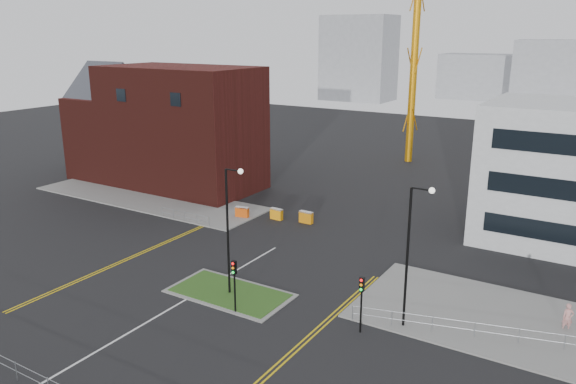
# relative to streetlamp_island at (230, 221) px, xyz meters

# --- Properties ---
(ground) EXTENTS (200.00, 200.00, 0.00)m
(ground) POSITION_rel_streetlamp_island_xyz_m (-2.22, -8.00, -5.41)
(ground) COLOR black
(ground) RESTS_ON ground
(pavement_left) EXTENTS (28.00, 8.00, 0.12)m
(pavement_left) POSITION_rel_streetlamp_island_xyz_m (-22.22, 14.00, -5.35)
(pavement_left) COLOR slate
(pavement_left) RESTS_ON ground
(pavement_right) EXTENTS (24.00, 10.00, 0.12)m
(pavement_right) POSITION_rel_streetlamp_island_xyz_m (19.78, 6.00, -5.35)
(pavement_right) COLOR slate
(pavement_right) RESTS_ON ground
(island_kerb) EXTENTS (8.60, 4.60, 0.08)m
(island_kerb) POSITION_rel_streetlamp_island_xyz_m (-0.22, 0.00, -5.37)
(island_kerb) COLOR slate
(island_kerb) RESTS_ON ground
(grass_island) EXTENTS (8.00, 4.00, 0.12)m
(grass_island) POSITION_rel_streetlamp_island_xyz_m (-0.22, 0.00, -5.35)
(grass_island) COLOR #264918
(grass_island) RESTS_ON ground
(brick_building) EXTENTS (24.20, 10.07, 14.24)m
(brick_building) POSITION_rel_streetlamp_island_xyz_m (-25.19, 20.00, 1.44)
(brick_building) COLOR #401410
(brick_building) RESTS_ON ground
(streetlamp_island) EXTENTS (1.46, 0.36, 9.18)m
(streetlamp_island) POSITION_rel_streetlamp_island_xyz_m (0.00, 0.00, 0.00)
(streetlamp_island) COLOR black
(streetlamp_island) RESTS_ON ground
(streetlamp_right_near) EXTENTS (1.46, 0.36, 9.18)m
(streetlamp_right_near) POSITION_rel_streetlamp_island_xyz_m (12.00, 2.00, 0.00)
(streetlamp_right_near) COLOR black
(streetlamp_right_near) RESTS_ON ground
(traffic_light_island) EXTENTS (0.28, 0.33, 3.65)m
(traffic_light_island) POSITION_rel_streetlamp_island_xyz_m (1.78, -2.02, -2.85)
(traffic_light_island) COLOR black
(traffic_light_island) RESTS_ON ground
(traffic_light_right) EXTENTS (0.28, 0.33, 3.65)m
(traffic_light_right) POSITION_rel_streetlamp_island_xyz_m (9.78, -0.02, -2.85)
(traffic_light_right) COLOR black
(traffic_light_right) RESTS_ON ground
(railing_front) EXTENTS (24.05, 0.05, 1.10)m
(railing_front) POSITION_rel_streetlamp_island_xyz_m (-2.22, -14.00, -4.63)
(railing_front) COLOR gray
(railing_front) RESTS_ON ground
(railing_left) EXTENTS (6.05, 0.05, 1.10)m
(railing_left) POSITION_rel_streetlamp_island_xyz_m (-13.22, 10.00, -4.67)
(railing_left) COLOR gray
(railing_left) RESTS_ON ground
(railing_right) EXTENTS (19.05, 5.05, 1.10)m
(railing_right) POSITION_rel_streetlamp_island_xyz_m (18.28, 3.50, -4.63)
(railing_right) COLOR gray
(railing_right) RESTS_ON ground
(centre_line) EXTENTS (0.15, 30.00, 0.01)m
(centre_line) POSITION_rel_streetlamp_island_xyz_m (-2.22, -6.00, -5.41)
(centre_line) COLOR silver
(centre_line) RESTS_ON ground
(yellow_left_a) EXTENTS (0.12, 24.00, 0.01)m
(yellow_left_a) POSITION_rel_streetlamp_island_xyz_m (-11.22, 2.00, -5.41)
(yellow_left_a) COLOR gold
(yellow_left_a) RESTS_ON ground
(yellow_left_b) EXTENTS (0.12, 24.00, 0.01)m
(yellow_left_b) POSITION_rel_streetlamp_island_xyz_m (-10.92, 2.00, -5.41)
(yellow_left_b) COLOR gold
(yellow_left_b) RESTS_ON ground
(yellow_right_a) EXTENTS (0.12, 20.00, 0.01)m
(yellow_right_a) POSITION_rel_streetlamp_island_xyz_m (7.28, -2.00, -5.41)
(yellow_right_a) COLOR gold
(yellow_right_a) RESTS_ON ground
(yellow_right_b) EXTENTS (0.12, 20.00, 0.01)m
(yellow_right_b) POSITION_rel_streetlamp_island_xyz_m (7.58, -2.00, -5.41)
(yellow_right_b) COLOR gold
(yellow_right_b) RESTS_ON ground
(skyline_a) EXTENTS (18.00, 12.00, 22.00)m
(skyline_a) POSITION_rel_streetlamp_island_xyz_m (-42.22, 112.00, 5.59)
(skyline_a) COLOR gray
(skyline_a) RESTS_ON ground
(skyline_b) EXTENTS (24.00, 12.00, 16.00)m
(skyline_b) POSITION_rel_streetlamp_island_xyz_m (7.78, 122.00, 2.59)
(skyline_b) COLOR gray
(skyline_b) RESTS_ON ground
(skyline_d) EXTENTS (30.00, 12.00, 12.00)m
(skyline_d) POSITION_rel_streetlamp_island_xyz_m (-10.22, 132.00, 0.59)
(skyline_d) COLOR gray
(skyline_d) RESTS_ON ground
(pedestrian) EXTENTS (0.78, 0.67, 1.80)m
(pedestrian) POSITION_rel_streetlamp_island_xyz_m (20.50, 6.78, -4.51)
(pedestrian) COLOR #D38D88
(pedestrian) RESTS_ON ground
(barrier_left) EXTENTS (1.41, 0.68, 1.14)m
(barrier_left) POSITION_rel_streetlamp_island_xyz_m (-9.34, 14.00, -4.80)
(barrier_left) COLOR #D84C0C
(barrier_left) RESTS_ON ground
(barrier_mid) EXTENTS (1.34, 0.55, 1.10)m
(barrier_mid) POSITION_rel_streetlamp_island_xyz_m (-6.22, 15.42, -4.82)
(barrier_mid) COLOR #FF9C0E
(barrier_mid) RESTS_ON ground
(barrier_right) EXTENTS (1.38, 0.50, 1.15)m
(barrier_right) POSITION_rel_streetlamp_island_xyz_m (-3.22, 16.00, -4.79)
(barrier_right) COLOR orange
(barrier_right) RESTS_ON ground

